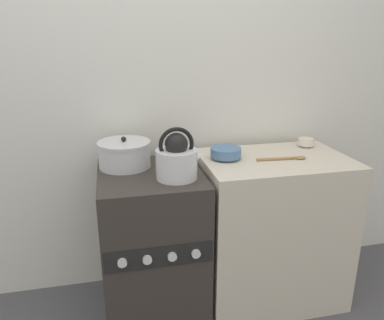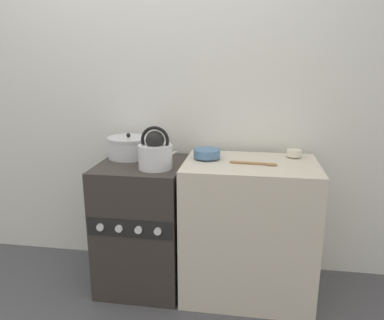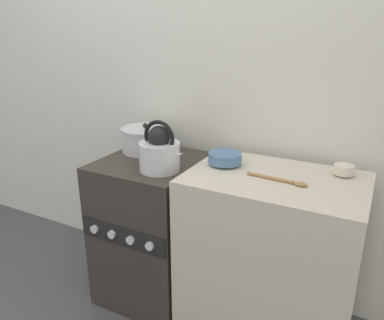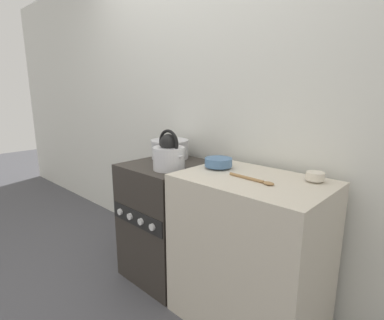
{
  "view_description": "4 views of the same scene",
  "coord_description": "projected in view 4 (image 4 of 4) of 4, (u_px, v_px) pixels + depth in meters",
  "views": [
    {
      "loc": [
        -0.18,
        -1.54,
        1.52
      ],
      "look_at": [
        0.23,
        0.32,
        0.89
      ],
      "focal_mm": 35.0,
      "sensor_mm": 36.0,
      "label": 1
    },
    {
      "loc": [
        0.68,
        -1.95,
        1.48
      ],
      "look_at": [
        0.33,
        0.27,
        0.89
      ],
      "focal_mm": 35.0,
      "sensor_mm": 36.0,
      "label": 2
    },
    {
      "loc": [
        1.1,
        -1.32,
        1.53
      ],
      "look_at": [
        0.24,
        0.31,
        0.88
      ],
      "focal_mm": 35.0,
      "sensor_mm": 36.0,
      "label": 3
    },
    {
      "loc": [
        1.53,
        -1.08,
        1.34
      ],
      "look_at": [
        0.26,
        0.25,
        0.92
      ],
      "focal_mm": 28.0,
      "sensor_mm": 36.0,
      "label": 4
    }
  ],
  "objects": [
    {
      "name": "kettle",
      "position": [
        169.0,
        155.0,
        1.93
      ],
      "size": [
        0.25,
        0.21,
        0.26
      ],
      "color": "silver",
      "rests_on": "stove"
    },
    {
      "name": "cooking_pot",
      "position": [
        170.0,
        149.0,
        2.26
      ],
      "size": [
        0.28,
        0.28,
        0.17
      ],
      "color": "silver",
      "rests_on": "stove"
    },
    {
      "name": "counter",
      "position": [
        249.0,
        252.0,
        1.72
      ],
      "size": [
        0.81,
        0.56,
        0.88
      ],
      "color": "beige",
      "rests_on": "ground_plane"
    },
    {
      "name": "enamel_bowl",
      "position": [
        218.0,
        162.0,
        1.83
      ],
      "size": [
        0.17,
        0.17,
        0.06
      ],
      "color": "#4C729E",
      "rests_on": "counter"
    },
    {
      "name": "wall_back",
      "position": [
        203.0,
        104.0,
        2.27
      ],
      "size": [
        7.0,
        0.06,
        2.5
      ],
      "color": "silver",
      "rests_on": "ground_plane"
    },
    {
      "name": "wooden_spoon",
      "position": [
        255.0,
        180.0,
        1.56
      ],
      "size": [
        0.28,
        0.05,
        0.02
      ],
      "color": "#A37A4C",
      "rests_on": "counter"
    },
    {
      "name": "ground_plane",
      "position": [
        140.0,
        288.0,
        2.09
      ],
      "size": [
        12.0,
        12.0,
        0.0
      ],
      "primitive_type": "plane",
      "color": "#4C4C51"
    },
    {
      "name": "stove",
      "position": [
        169.0,
        220.0,
        2.2
      ],
      "size": [
        0.54,
        0.6,
        0.85
      ],
      "color": "#332D28",
      "rests_on": "ground_plane"
    },
    {
      "name": "small_ceramic_bowl",
      "position": [
        315.0,
        176.0,
        1.55
      ],
      "size": [
        0.09,
        0.09,
        0.05
      ],
      "color": "beige",
      "rests_on": "counter"
    }
  ]
}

